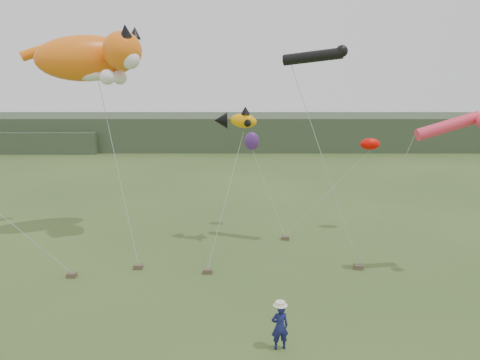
# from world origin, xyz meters

# --- Properties ---
(ground) EXTENTS (120.00, 120.00, 0.00)m
(ground) POSITION_xyz_m (0.00, 0.00, 0.00)
(ground) COLOR #385123
(ground) RESTS_ON ground
(headland) EXTENTS (90.00, 13.00, 4.00)m
(headland) POSITION_xyz_m (-3.11, 44.69, 1.92)
(headland) COLOR #2D3D28
(headland) RESTS_ON ground
(festival_attendant) EXTENTS (0.61, 0.45, 1.52)m
(festival_attendant) POSITION_xyz_m (0.32, -1.42, 0.76)
(festival_attendant) COLOR #151951
(festival_attendant) RESTS_ON ground
(sandbag_anchors) EXTENTS (13.04, 5.19, 0.20)m
(sandbag_anchors) POSITION_xyz_m (-2.05, 5.51, 0.10)
(sandbag_anchors) COLOR brown
(sandbag_anchors) RESTS_ON ground
(cat_kite) EXTENTS (6.93, 4.51, 2.95)m
(cat_kite) POSITION_xyz_m (-8.49, 10.12, 9.51)
(cat_kite) COLOR orange
(cat_kite) RESTS_ON ground
(fish_kite) EXTENTS (2.20, 1.48, 1.14)m
(fish_kite) POSITION_xyz_m (-1.18, 8.67, 6.40)
(fish_kite) COLOR #FEA106
(fish_kite) RESTS_ON ground
(tube_kites) EXTENTS (8.09, 5.38, 4.11)m
(tube_kites) POSITION_xyz_m (5.12, 6.66, 8.17)
(tube_kites) COLOR black
(tube_kites) RESTS_ON ground
(misc_kites) EXTENTS (7.45, 1.21, 1.01)m
(misc_kites) POSITION_xyz_m (2.90, 10.98, 4.97)
(misc_kites) COLOR #F00901
(misc_kites) RESTS_ON ground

